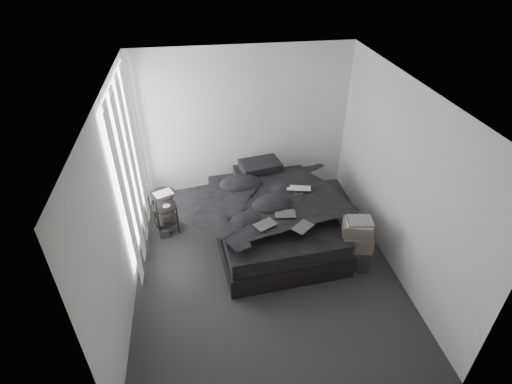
{
  "coord_description": "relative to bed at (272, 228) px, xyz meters",
  "views": [
    {
      "loc": [
        -0.78,
        -4.13,
        4.11
      ],
      "look_at": [
        0.0,
        0.8,
        0.75
      ],
      "focal_mm": 28.0,
      "sensor_mm": 36.0,
      "label": 1
    }
  ],
  "objects": [
    {
      "name": "wall_back",
      "position": [
        -0.23,
        1.46,
        1.14
      ],
      "size": [
        3.6,
        0.01,
        2.6
      ],
      "primitive_type": "cube",
      "color": "silver",
      "rests_on": "ground"
    },
    {
      "name": "floor_books",
      "position": [
        -1.68,
        0.29,
        -0.08
      ],
      "size": [
        0.18,
        0.24,
        0.15
      ],
      "primitive_type": "cube",
      "rotation": [
        0.0,
        0.0,
        0.13
      ],
      "color": "black",
      "rests_on": "floor"
    },
    {
      "name": "wall_front",
      "position": [
        -0.23,
        -2.74,
        1.14
      ],
      "size": [
        3.6,
        0.01,
        2.6
      ],
      "primitive_type": "cube",
      "color": "silver",
      "rests_on": "ground"
    },
    {
      "name": "comic_c",
      "position": [
        0.26,
        -0.76,
        0.68
      ],
      "size": [
        0.34,
        0.33,
        0.01
      ],
      "primitive_type": "cube",
      "rotation": [
        0.0,
        0.0,
        0.69
      ],
      "color": "black",
      "rests_on": "duvet"
    },
    {
      "name": "window_left",
      "position": [
        -2.01,
        0.26,
        1.19
      ],
      "size": [
        0.02,
        2.0,
        2.3
      ],
      "primitive_type": "cube",
      "color": "white",
      "rests_on": "wall_left"
    },
    {
      "name": "box_upper",
      "position": [
        1.02,
        -0.8,
        0.51
      ],
      "size": [
        0.47,
        0.43,
        0.17
      ],
      "primitive_type": "cube",
      "rotation": [
        0.0,
        0.0,
        -0.33
      ],
      "color": "#564D44",
      "rests_on": "box_mid"
    },
    {
      "name": "art_book_snake",
      "position": [
        1.04,
        -0.82,
        0.64
      ],
      "size": [
        0.37,
        0.31,
        0.03
      ],
      "primitive_type": "cube",
      "rotation": [
        0.0,
        0.0,
        -0.17
      ],
      "color": "silver",
      "rests_on": "art_book_white"
    },
    {
      "name": "curtain_left",
      "position": [
        -1.96,
        0.26,
        1.12
      ],
      "size": [
        0.06,
        2.12,
        2.48
      ],
      "primitive_type": "cube",
      "color": "white",
      "rests_on": "wall_left"
    },
    {
      "name": "ceiling",
      "position": [
        -0.23,
        -0.64,
        2.44
      ],
      "size": [
        3.6,
        4.2,
        0.01
      ],
      "primitive_type": "cube",
      "color": "white",
      "rests_on": "ground"
    },
    {
      "name": "side_stand",
      "position": [
        -1.63,
        0.39,
        0.2
      ],
      "size": [
        0.47,
        0.47,
        0.71
      ],
      "primitive_type": "cylinder",
      "rotation": [
        0.0,
        0.0,
        0.26
      ],
      "color": "black",
      "rests_on": "floor"
    },
    {
      "name": "papers",
      "position": [
        -1.62,
        0.38,
        0.56
      ],
      "size": [
        0.33,
        0.3,
        0.01
      ],
      "primitive_type": "cube",
      "rotation": [
        0.0,
        0.0,
        0.43
      ],
      "color": "white",
      "rests_on": "side_stand"
    },
    {
      "name": "pillow_lower",
      "position": [
        -0.13,
        0.88,
        0.48
      ],
      "size": [
        0.72,
        0.52,
        0.16
      ],
      "primitive_type": "cube",
      "rotation": [
        0.0,
        0.0,
        0.08
      ],
      "color": "black",
      "rests_on": "mattress"
    },
    {
      "name": "wall_right",
      "position": [
        1.57,
        -0.64,
        1.14
      ],
      "size": [
        0.01,
        4.2,
        2.6
      ],
      "primitive_type": "cube",
      "color": "silver",
      "rests_on": "ground"
    },
    {
      "name": "art_book_white",
      "position": [
        1.03,
        -0.81,
        0.61
      ],
      "size": [
        0.4,
        0.35,
        0.03
      ],
      "primitive_type": "cube",
      "rotation": [
        0.0,
        0.0,
        -0.27
      ],
      "color": "silver",
      "rests_on": "box_upper"
    },
    {
      "name": "duvet",
      "position": [
        0.0,
        -0.06,
        0.53
      ],
      "size": [
        1.84,
        2.08,
        0.27
      ],
      "primitive_type": "imported",
      "rotation": [
        0.0,
        0.0,
        0.08
      ],
      "color": "black",
      "rests_on": "mattress"
    },
    {
      "name": "box_lower",
      "position": [
        1.03,
        -0.81,
        0.01
      ],
      "size": [
        0.52,
        0.45,
        0.33
      ],
      "primitive_type": "cube",
      "rotation": [
        0.0,
        0.0,
        -0.27
      ],
      "color": "black",
      "rests_on": "floor"
    },
    {
      "name": "laptop",
      "position": [
        0.42,
        0.09,
        0.68
      ],
      "size": [
        0.41,
        0.31,
        0.03
      ],
      "primitive_type": "imported",
      "rotation": [
        0.0,
        0.0,
        -0.23
      ],
      "color": "silver",
      "rests_on": "duvet"
    },
    {
      "name": "pillow_upper",
      "position": [
        -0.05,
        0.86,
        0.63
      ],
      "size": [
        0.71,
        0.55,
        0.14
      ],
      "primitive_type": "cube",
      "rotation": [
        0.0,
        0.0,
        0.18
      ],
      "color": "black",
      "rests_on": "pillow_lower"
    },
    {
      "name": "box_mid",
      "position": [
        1.04,
        -0.82,
        0.3
      ],
      "size": [
        0.47,
        0.4,
        0.25
      ],
      "primitive_type": "cube",
      "rotation": [
        0.0,
        0.0,
        -0.2
      ],
      "color": "#564D44",
      "rests_on": "box_lower"
    },
    {
      "name": "comic_b",
      "position": [
        0.09,
        -0.44,
        0.68
      ],
      "size": [
        0.31,
        0.22,
        0.01
      ],
      "primitive_type": "cube",
      "rotation": [
        0.0,
        0.0,
        -0.13
      ],
      "color": "black",
      "rests_on": "duvet"
    },
    {
      "name": "wall_left",
      "position": [
        -2.03,
        -0.64,
        1.14
      ],
      "size": [
        0.01,
        4.2,
        2.6
      ],
      "primitive_type": "cube",
      "color": "silver",
      "rests_on": "ground"
    },
    {
      "name": "floor",
      "position": [
        -0.23,
        -0.64,
        -0.16
      ],
      "size": [
        3.6,
        4.2,
        0.01
      ],
      "primitive_type": "cube",
      "color": "#2C2C2E",
      "rests_on": "ground"
    },
    {
      "name": "bed",
      "position": [
        0.0,
        0.0,
        0.0
      ],
      "size": [
        1.91,
        2.42,
        0.31
      ],
      "primitive_type": "cube",
      "rotation": [
        0.0,
        0.0,
        0.08
      ],
      "color": "black",
      "rests_on": "floor"
    },
    {
      "name": "comic_a",
      "position": [
        -0.23,
        -0.63,
        0.67
      ],
      "size": [
        0.34,
        0.3,
        0.01
      ],
      "primitive_type": "cube",
      "rotation": [
        0.0,
        0.0,
        0.46
      ],
      "color": "black",
      "rests_on": "duvet"
    },
    {
      "name": "mattress",
      "position": [
        0.0,
        0.0,
        0.28
      ],
      "size": [
        1.84,
        2.34,
        0.24
      ],
      "primitive_type": "cube",
      "rotation": [
        0.0,
        0.0,
        0.08
      ],
      "color": "black",
      "rests_on": "bed"
    }
  ]
}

